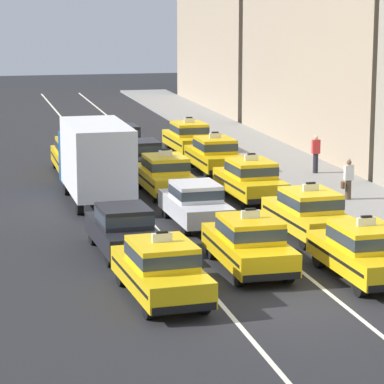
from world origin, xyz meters
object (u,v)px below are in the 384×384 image
(taxi_left_nearest, at_px, (161,269))
(sedan_center_fifth, at_px, (122,139))
(taxi_left_fourth, at_px, (74,155))
(taxi_center_nearest, at_px, (249,242))
(taxi_right_third, at_px, (250,179))
(taxi_right_fourth, at_px, (214,154))
(taxi_right_nearest, at_px, (364,251))
(pedestrian_mid_block, at_px, (348,180))
(box_truck_left_third, at_px, (94,158))
(taxi_center_third, at_px, (165,174))
(taxi_right_second, at_px, (309,212))
(pedestrian_by_storefront, at_px, (316,154))
(sedan_center_second, at_px, (195,203))
(taxi_right_fifth, at_px, (189,137))
(sedan_left_second, at_px, (124,228))
(sedan_center_fourth, at_px, (141,156))

(taxi_left_nearest, xyz_separation_m, sedan_center_fifth, (2.96, 24.81, -0.03))
(taxi_left_fourth, xyz_separation_m, taxi_center_nearest, (3.25, -17.80, 0.00))
(taxi_right_third, bearing_deg, taxi_right_fourth, 88.46)
(taxi_right_nearest, relative_size, pedestrian_mid_block, 2.87)
(sedan_center_fifth, bearing_deg, taxi_left_fourth, -122.41)
(box_truck_left_third, bearing_deg, taxi_center_third, 11.58)
(taxi_right_nearest, relative_size, taxi_right_second, 0.99)
(taxi_left_fourth, xyz_separation_m, pedestrian_by_storefront, (10.77, -3.30, 0.16))
(taxi_right_nearest, bearing_deg, box_truck_left_third, 115.33)
(sedan_center_second, xyz_separation_m, taxi_center_third, (0.06, 5.74, 0.03))
(taxi_right_fifth, distance_m, pedestrian_mid_block, 14.10)
(sedan_left_second, height_order, sedan_center_fifth, same)
(box_truck_left_third, height_order, taxi_left_fourth, box_truck_left_third)
(taxi_right_fourth, distance_m, taxi_right_fifth, 5.79)
(taxi_left_fourth, bearing_deg, pedestrian_by_storefront, -17.02)
(taxi_center_nearest, bearing_deg, box_truck_left_third, 105.69)
(sedan_left_second, height_order, taxi_right_fourth, taxi_right_fourth)
(taxi_right_second, distance_m, pedestrian_by_storefront, 11.80)
(taxi_center_third, height_order, sedan_center_fifth, taxi_center_third)
(sedan_center_second, distance_m, sedan_center_fourth, 10.83)
(sedan_center_fourth, xyz_separation_m, taxi_right_second, (3.43, -13.47, 0.03))
(box_truck_left_third, relative_size, sedan_center_fourth, 1.61)
(sedan_center_fourth, height_order, taxi_right_fifth, taxi_right_fifth)
(taxi_right_nearest, xyz_separation_m, taxi_right_third, (0.04, 11.70, 0.00))
(taxi_right_fifth, height_order, pedestrian_by_storefront, taxi_right_fifth)
(taxi_left_nearest, height_order, sedan_center_fifth, taxi_left_nearest)
(taxi_center_third, bearing_deg, box_truck_left_third, -168.42)
(sedan_center_fourth, relative_size, sedan_center_fifth, 1.00)
(box_truck_left_third, bearing_deg, sedan_center_fourth, 62.81)
(taxi_center_nearest, relative_size, taxi_right_fourth, 1.00)
(sedan_center_fourth, relative_size, pedestrian_by_storefront, 2.48)
(pedestrian_by_storefront, bearing_deg, sedan_center_fourth, 162.20)
(taxi_left_fourth, height_order, taxi_center_nearest, same)
(taxi_center_third, bearing_deg, sedan_center_second, -90.65)
(sedan_left_second, xyz_separation_m, pedestrian_by_storefront, (10.90, 11.69, 0.19))
(taxi_center_nearest, height_order, taxi_right_third, same)
(box_truck_left_third, distance_m, taxi_right_fourth, 8.25)
(taxi_left_fourth, bearing_deg, taxi_right_fifth, 34.18)
(taxi_center_nearest, height_order, sedan_center_fourth, taxi_center_nearest)
(taxi_left_nearest, distance_m, sedan_center_fifth, 24.99)
(sedan_center_fourth, height_order, taxi_right_nearest, taxi_right_nearest)
(box_truck_left_third, height_order, taxi_right_fourth, box_truck_left_third)
(taxi_left_fourth, xyz_separation_m, sedan_center_second, (3.06, -11.63, -0.03))
(box_truck_left_third, bearing_deg, taxi_right_fifth, 59.47)
(taxi_left_fourth, distance_m, taxi_right_second, 15.66)
(sedan_left_second, height_order, taxi_right_third, taxi_right_third)
(pedestrian_mid_block, bearing_deg, sedan_center_fifth, 116.18)
(taxi_left_nearest, distance_m, taxi_right_fifth, 25.30)
(sedan_center_fourth, xyz_separation_m, taxi_right_third, (3.26, -7.01, 0.03))
(taxi_center_third, distance_m, taxi_right_second, 9.01)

